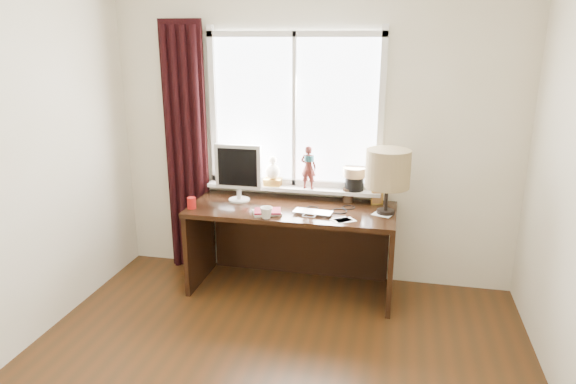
% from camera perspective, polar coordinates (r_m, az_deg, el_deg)
% --- Properties ---
extents(wall_back, '(3.50, 0.00, 2.60)m').
position_cam_1_polar(wall_back, '(4.44, 2.72, 6.44)').
color(wall_back, beige).
rests_on(wall_back, ground).
extents(laptop, '(0.33, 0.23, 0.02)m').
position_cam_1_polar(laptop, '(4.09, 2.83, -2.29)').
color(laptop, silver).
rests_on(laptop, desk).
extents(mug, '(0.12, 0.12, 0.10)m').
position_cam_1_polar(mug, '(3.98, -2.42, -2.28)').
color(mug, white).
rests_on(mug, desk).
extents(red_cup, '(0.07, 0.07, 0.09)m').
position_cam_1_polar(red_cup, '(4.28, -10.66, -1.20)').
color(red_cup, '#A6120E').
rests_on(red_cup, desk).
extents(window, '(1.52, 0.20, 1.40)m').
position_cam_1_polar(window, '(4.41, 0.87, 6.49)').
color(window, white).
rests_on(window, ground).
extents(curtain, '(0.38, 0.09, 2.25)m').
position_cam_1_polar(curtain, '(4.71, -11.26, 4.44)').
color(curtain, black).
rests_on(curtain, floor).
extents(desk, '(1.70, 0.70, 0.75)m').
position_cam_1_polar(desk, '(4.41, 0.69, -4.33)').
color(desk, black).
rests_on(desk, floor).
extents(monitor, '(0.40, 0.18, 0.49)m').
position_cam_1_polar(monitor, '(4.36, -5.55, 2.52)').
color(monitor, beige).
rests_on(monitor, desk).
extents(notebook_stack, '(0.27, 0.24, 0.03)m').
position_cam_1_polar(notebook_stack, '(4.09, -2.34, -2.22)').
color(notebook_stack, beige).
rests_on(notebook_stack, desk).
extents(brush_holder, '(0.09, 0.09, 0.25)m').
position_cam_1_polar(brush_holder, '(4.40, 6.69, -0.33)').
color(brush_holder, black).
rests_on(brush_holder, desk).
extents(icon_frame, '(0.10, 0.04, 0.13)m').
position_cam_1_polar(icon_frame, '(4.36, 9.88, -0.57)').
color(icon_frame, gold).
rests_on(icon_frame, desk).
extents(table_lamp, '(0.35, 0.35, 0.52)m').
position_cam_1_polar(table_lamp, '(4.07, 11.04, 2.48)').
color(table_lamp, black).
rests_on(table_lamp, desk).
extents(loose_papers, '(0.48, 0.37, 0.00)m').
position_cam_1_polar(loose_papers, '(4.03, 7.63, -2.90)').
color(loose_papers, white).
rests_on(loose_papers, desk).
extents(desk_cables, '(0.41, 0.25, 0.01)m').
position_cam_1_polar(desk_cables, '(4.20, 5.27, -1.92)').
color(desk_cables, black).
rests_on(desk_cables, desk).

